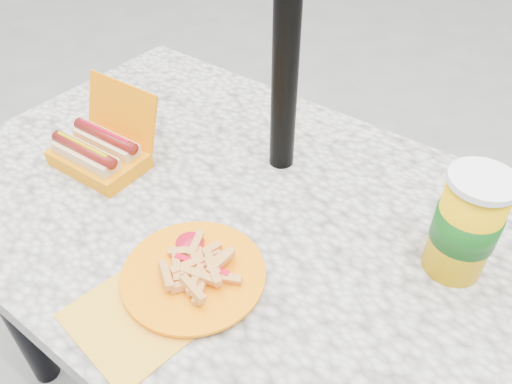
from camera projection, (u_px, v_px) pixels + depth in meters
The scene contains 4 objects.
picnic_table at pixel (235, 242), 1.02m from camera, with size 1.20×0.80×0.75m.
hotdog_box at pixel (100, 151), 1.02m from camera, with size 0.19×0.17×0.15m.
fries_plate at pixel (190, 276), 0.80m from camera, with size 0.24×0.32×0.04m.
soda_cup at pixel (466, 225), 0.77m from camera, with size 0.10×0.10×0.19m.
Camera 1 is at (0.46, -0.53, 1.40)m, focal length 35.00 mm.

